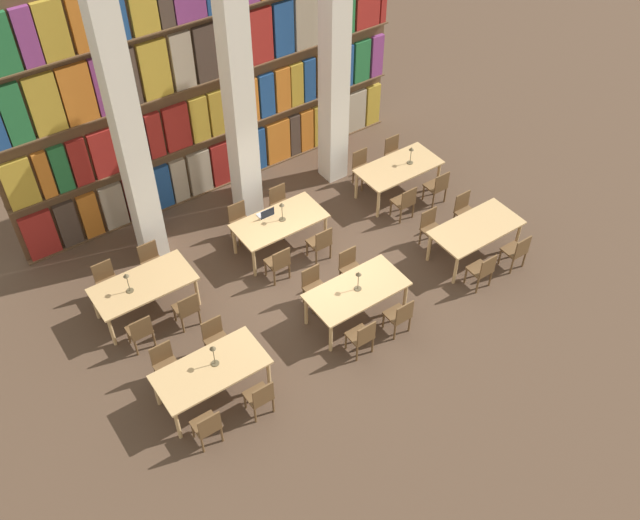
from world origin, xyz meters
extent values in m
plane|color=#4C3828|center=(0.00, 0.00, 0.00)|extent=(40.00, 40.00, 0.00)
cube|color=brown|center=(0.00, 3.96, 2.75)|extent=(9.37, 0.06, 5.50)
cube|color=brown|center=(0.00, 3.96, 0.01)|extent=(9.37, 0.35, 0.03)
cube|color=maroon|center=(-4.26, 3.93, 0.58)|extent=(0.65, 0.20, 1.10)
cube|color=#47382D|center=(-3.66, 3.93, 0.58)|extent=(0.43, 0.20, 1.10)
cube|color=orange|center=(-3.17, 3.93, 0.58)|extent=(0.40, 0.20, 1.10)
cube|color=tan|center=(-2.64, 3.93, 0.58)|extent=(0.50, 0.20, 1.10)
cube|color=maroon|center=(-2.16, 3.93, 0.58)|extent=(0.38, 0.20, 1.10)
cube|color=navy|center=(-1.60, 3.93, 0.58)|extent=(0.62, 0.20, 1.10)
cube|color=tan|center=(-1.07, 3.93, 0.58)|extent=(0.36, 0.20, 1.10)
cube|color=tan|center=(-0.55, 3.93, 0.58)|extent=(0.53, 0.20, 1.10)
cube|color=maroon|center=(0.01, 3.93, 0.58)|extent=(0.48, 0.20, 1.10)
cube|color=#B7932D|center=(0.51, 3.93, 0.58)|extent=(0.44, 0.20, 1.10)
cube|color=navy|center=(0.98, 3.93, 0.58)|extent=(0.41, 0.20, 1.10)
cube|color=orange|center=(1.56, 3.93, 0.58)|extent=(0.62, 0.20, 1.10)
cube|color=#47382D|center=(2.04, 3.93, 0.58)|extent=(0.27, 0.20, 1.10)
cube|color=orange|center=(2.38, 3.93, 0.58)|extent=(0.35, 0.20, 1.10)
cube|color=#B7932D|center=(2.81, 3.93, 0.58)|extent=(0.41, 0.20, 1.10)
cube|color=maroon|center=(3.32, 3.93, 0.58)|extent=(0.57, 0.20, 1.10)
cube|color=tan|center=(3.90, 3.93, 0.58)|extent=(0.54, 0.20, 1.10)
cube|color=#B7932D|center=(4.43, 3.93, 0.58)|extent=(0.39, 0.20, 1.10)
cube|color=brown|center=(0.00, 3.96, 1.39)|extent=(9.37, 0.35, 0.03)
cube|color=#B7932D|center=(-4.29, 3.93, 1.93)|extent=(0.59, 0.20, 1.06)
cube|color=orange|center=(-3.80, 3.93, 1.93)|extent=(0.26, 0.20, 1.06)
cube|color=#236B38|center=(-3.46, 3.93, 1.93)|extent=(0.32, 0.20, 1.06)
cube|color=maroon|center=(-3.07, 3.93, 1.93)|extent=(0.37, 0.20, 1.06)
cube|color=maroon|center=(-2.55, 3.93, 1.93)|extent=(0.55, 0.20, 1.06)
cube|color=#B7932D|center=(-2.08, 3.93, 1.93)|extent=(0.30, 0.20, 1.06)
cube|color=navy|center=(-1.77, 3.93, 1.93)|extent=(0.26, 0.20, 1.06)
cube|color=maroon|center=(-1.44, 3.93, 1.93)|extent=(0.33, 0.20, 1.06)
cube|color=maroon|center=(-0.92, 3.93, 1.93)|extent=(0.56, 0.20, 1.06)
cube|color=#B7932D|center=(-0.38, 3.93, 1.93)|extent=(0.41, 0.20, 1.06)
cube|color=#B7932D|center=(0.03, 3.93, 1.93)|extent=(0.32, 0.20, 1.06)
cube|color=maroon|center=(0.53, 3.93, 1.93)|extent=(0.53, 0.20, 1.06)
cube|color=orange|center=(0.96, 3.93, 1.93)|extent=(0.26, 0.20, 1.06)
cube|color=navy|center=(1.32, 3.93, 1.93)|extent=(0.37, 0.20, 1.06)
cube|color=orange|center=(1.75, 3.93, 1.93)|extent=(0.37, 0.20, 1.06)
cube|color=#B7932D|center=(2.13, 3.93, 1.93)|extent=(0.33, 0.20, 1.06)
cube|color=navy|center=(2.48, 3.93, 1.93)|extent=(0.31, 0.20, 1.06)
cube|color=orange|center=(3.02, 3.93, 1.93)|extent=(0.63, 0.20, 1.06)
cube|color=navy|center=(3.57, 3.93, 1.93)|extent=(0.31, 0.20, 1.06)
cube|color=#236B38|center=(4.01, 3.93, 1.93)|extent=(0.44, 0.20, 1.06)
cube|color=#84387A|center=(4.47, 3.93, 1.93)|extent=(0.33, 0.20, 1.06)
cube|color=brown|center=(0.00, 3.96, 2.77)|extent=(9.37, 0.35, 0.03)
cube|color=#236B38|center=(-3.95, 3.93, 3.38)|extent=(0.43, 0.20, 1.20)
cube|color=#B7932D|center=(-3.39, 3.93, 3.38)|extent=(0.58, 0.20, 1.20)
cube|color=orange|center=(-2.76, 3.93, 3.38)|extent=(0.60, 0.20, 1.20)
cube|color=#84387A|center=(-2.18, 3.93, 3.38)|extent=(0.51, 0.20, 1.20)
cube|color=#47382D|center=(-1.70, 3.93, 3.38)|extent=(0.31, 0.20, 1.20)
cube|color=#B7932D|center=(-1.18, 3.93, 3.38)|extent=(0.60, 0.20, 1.20)
cube|color=tan|center=(-0.57, 3.93, 3.38)|extent=(0.45, 0.20, 1.20)
cube|color=#47382D|center=(0.02, 3.93, 3.38)|extent=(0.61, 0.20, 1.20)
cube|color=#84387A|center=(0.61, 3.93, 3.38)|extent=(0.42, 0.20, 1.20)
cube|color=maroon|center=(1.19, 3.93, 3.38)|extent=(0.68, 0.20, 1.20)
cube|color=navy|center=(1.83, 3.93, 3.38)|extent=(0.48, 0.20, 1.20)
cube|color=tan|center=(2.44, 3.93, 3.38)|extent=(0.62, 0.20, 1.20)
cube|color=tan|center=(2.97, 3.93, 3.38)|extent=(0.36, 0.20, 1.20)
cube|color=#236B38|center=(3.46, 3.93, 3.38)|extent=(0.52, 0.20, 1.20)
cube|color=maroon|center=(4.11, 3.93, 3.38)|extent=(0.65, 0.20, 1.20)
cube|color=brown|center=(0.00, 3.96, 4.14)|extent=(9.37, 0.35, 0.03)
cube|color=#84387A|center=(-3.35, 3.93, 4.69)|extent=(0.34, 0.20, 1.08)
cube|color=#B7932D|center=(-2.89, 3.93, 4.69)|extent=(0.52, 0.20, 1.08)
cube|color=orange|center=(-2.29, 3.93, 4.69)|extent=(0.54, 0.20, 1.08)
cube|color=navy|center=(-1.74, 3.93, 4.69)|extent=(0.41, 0.20, 1.08)
cube|color=#B7932D|center=(-1.19, 3.93, 4.69)|extent=(0.53, 0.20, 1.08)
cube|color=silver|center=(-2.34, 2.71, 3.00)|extent=(0.50, 0.50, 6.00)
cube|color=silver|center=(0.00, 2.71, 3.00)|extent=(0.50, 0.50, 6.00)
cube|color=silver|center=(2.34, 2.71, 3.00)|extent=(0.50, 0.50, 6.00)
cube|color=tan|center=(-3.06, -1.29, 0.75)|extent=(1.93, 0.97, 0.04)
cylinder|color=tan|center=(-3.95, -1.69, 0.37)|extent=(0.07, 0.07, 0.73)
cylinder|color=tan|center=(-2.18, -1.69, 0.37)|extent=(0.07, 0.07, 0.73)
cylinder|color=tan|center=(-3.95, -0.89, 0.37)|extent=(0.07, 0.07, 0.73)
cylinder|color=tan|center=(-2.18, -0.89, 0.37)|extent=(0.07, 0.07, 0.73)
cylinder|color=brown|center=(-3.76, -1.82, 0.20)|extent=(0.04, 0.04, 0.41)
cylinder|color=brown|center=(-3.40, -1.82, 0.20)|extent=(0.04, 0.04, 0.41)
cylinder|color=brown|center=(-3.76, -2.16, 0.20)|extent=(0.04, 0.04, 0.41)
cylinder|color=brown|center=(-3.40, -2.16, 0.20)|extent=(0.04, 0.04, 0.41)
cube|color=brown|center=(-3.58, -1.99, 0.43)|extent=(0.42, 0.40, 0.04)
cube|color=brown|center=(-3.58, -2.18, 0.66)|extent=(0.40, 0.03, 0.42)
cylinder|color=brown|center=(-3.40, -0.76, 0.20)|extent=(0.04, 0.04, 0.41)
cylinder|color=brown|center=(-3.76, -0.76, 0.20)|extent=(0.04, 0.04, 0.41)
cylinder|color=brown|center=(-3.40, -0.42, 0.20)|extent=(0.04, 0.04, 0.41)
cylinder|color=brown|center=(-3.76, -0.42, 0.20)|extent=(0.04, 0.04, 0.41)
cube|color=brown|center=(-3.58, -0.59, 0.43)|extent=(0.42, 0.40, 0.04)
cube|color=brown|center=(-3.58, -0.40, 0.66)|extent=(0.40, 0.03, 0.42)
cylinder|color=brown|center=(-2.75, -1.82, 0.20)|extent=(0.04, 0.04, 0.41)
cylinder|color=brown|center=(-2.39, -1.82, 0.20)|extent=(0.04, 0.04, 0.41)
cylinder|color=brown|center=(-2.75, -2.16, 0.20)|extent=(0.04, 0.04, 0.41)
cylinder|color=brown|center=(-2.39, -2.16, 0.20)|extent=(0.04, 0.04, 0.41)
cube|color=brown|center=(-2.57, -1.99, 0.43)|extent=(0.42, 0.40, 0.04)
cube|color=brown|center=(-2.57, -2.18, 0.66)|extent=(0.40, 0.03, 0.42)
cylinder|color=brown|center=(-2.39, -0.76, 0.20)|extent=(0.04, 0.04, 0.41)
cylinder|color=brown|center=(-2.75, -0.76, 0.20)|extent=(0.04, 0.04, 0.41)
cylinder|color=brown|center=(-2.39, -0.42, 0.20)|extent=(0.04, 0.04, 0.41)
cylinder|color=brown|center=(-2.75, -0.42, 0.20)|extent=(0.04, 0.04, 0.41)
cube|color=brown|center=(-2.57, -0.59, 0.43)|extent=(0.42, 0.40, 0.04)
cube|color=brown|center=(-2.57, -0.40, 0.66)|extent=(0.40, 0.03, 0.42)
cylinder|color=brown|center=(-2.95, -1.24, 0.78)|extent=(0.14, 0.14, 0.01)
cylinder|color=brown|center=(-2.95, -1.24, 0.98)|extent=(0.02, 0.02, 0.38)
cone|color=brown|center=(-2.95, -1.24, 1.21)|extent=(0.11, 0.11, 0.07)
cube|color=tan|center=(0.08, -1.23, 0.75)|extent=(1.93, 0.97, 0.04)
cylinder|color=tan|center=(-0.81, -1.63, 0.37)|extent=(0.07, 0.07, 0.73)
cylinder|color=tan|center=(0.96, -1.63, 0.37)|extent=(0.07, 0.07, 0.73)
cylinder|color=tan|center=(-0.81, -0.82, 0.37)|extent=(0.07, 0.07, 0.73)
cylinder|color=tan|center=(0.96, -0.82, 0.37)|extent=(0.07, 0.07, 0.73)
cylinder|color=brown|center=(-0.55, -1.76, 0.20)|extent=(0.04, 0.04, 0.41)
cylinder|color=brown|center=(-0.19, -1.76, 0.20)|extent=(0.04, 0.04, 0.41)
cylinder|color=brown|center=(-0.55, -2.10, 0.20)|extent=(0.04, 0.04, 0.41)
cylinder|color=brown|center=(-0.19, -2.10, 0.20)|extent=(0.04, 0.04, 0.41)
cube|color=brown|center=(-0.37, -1.93, 0.43)|extent=(0.42, 0.40, 0.04)
cube|color=brown|center=(-0.37, -2.12, 0.66)|extent=(0.40, 0.03, 0.42)
cylinder|color=brown|center=(-0.19, -0.69, 0.20)|extent=(0.04, 0.04, 0.41)
cylinder|color=brown|center=(-0.55, -0.69, 0.20)|extent=(0.04, 0.04, 0.41)
cylinder|color=brown|center=(-0.19, -0.35, 0.20)|extent=(0.04, 0.04, 0.41)
cylinder|color=brown|center=(-0.55, -0.35, 0.20)|extent=(0.04, 0.04, 0.41)
cube|color=brown|center=(-0.37, -0.52, 0.43)|extent=(0.42, 0.40, 0.04)
cube|color=brown|center=(-0.37, -0.34, 0.66)|extent=(0.40, 0.03, 0.42)
cylinder|color=brown|center=(0.33, -1.76, 0.20)|extent=(0.04, 0.04, 0.41)
cylinder|color=brown|center=(0.69, -1.76, 0.20)|extent=(0.04, 0.04, 0.41)
cylinder|color=brown|center=(0.33, -2.10, 0.20)|extent=(0.04, 0.04, 0.41)
cylinder|color=brown|center=(0.69, -2.10, 0.20)|extent=(0.04, 0.04, 0.41)
cube|color=brown|center=(0.51, -1.93, 0.43)|extent=(0.42, 0.40, 0.04)
cube|color=brown|center=(0.51, -2.12, 0.66)|extent=(0.40, 0.03, 0.42)
cylinder|color=brown|center=(0.69, -0.69, 0.20)|extent=(0.04, 0.04, 0.41)
cylinder|color=brown|center=(0.33, -0.69, 0.20)|extent=(0.04, 0.04, 0.41)
cylinder|color=brown|center=(0.69, -0.35, 0.20)|extent=(0.04, 0.04, 0.41)
cylinder|color=brown|center=(0.33, -0.35, 0.20)|extent=(0.04, 0.04, 0.41)
cube|color=brown|center=(0.51, -0.52, 0.43)|extent=(0.42, 0.40, 0.04)
cube|color=brown|center=(0.51, -0.34, 0.66)|extent=(0.40, 0.03, 0.42)
cylinder|color=brown|center=(0.10, -1.23, 0.78)|extent=(0.14, 0.14, 0.01)
cylinder|color=brown|center=(0.10, -1.23, 0.97)|extent=(0.02, 0.02, 0.36)
cone|color=brown|center=(0.10, -1.23, 1.19)|extent=(0.11, 0.11, 0.07)
cube|color=tan|center=(3.15, -1.24, 0.75)|extent=(1.93, 0.97, 0.04)
cylinder|color=tan|center=(2.27, -1.64, 0.37)|extent=(0.07, 0.07, 0.73)
cylinder|color=tan|center=(4.03, -1.64, 0.37)|extent=(0.07, 0.07, 0.73)
cylinder|color=tan|center=(2.27, -0.83, 0.37)|extent=(0.07, 0.07, 0.73)
cylinder|color=tan|center=(4.03, -0.83, 0.37)|extent=(0.07, 0.07, 0.73)
cylinder|color=brown|center=(2.45, -1.77, 0.20)|extent=(0.04, 0.04, 0.41)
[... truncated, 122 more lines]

